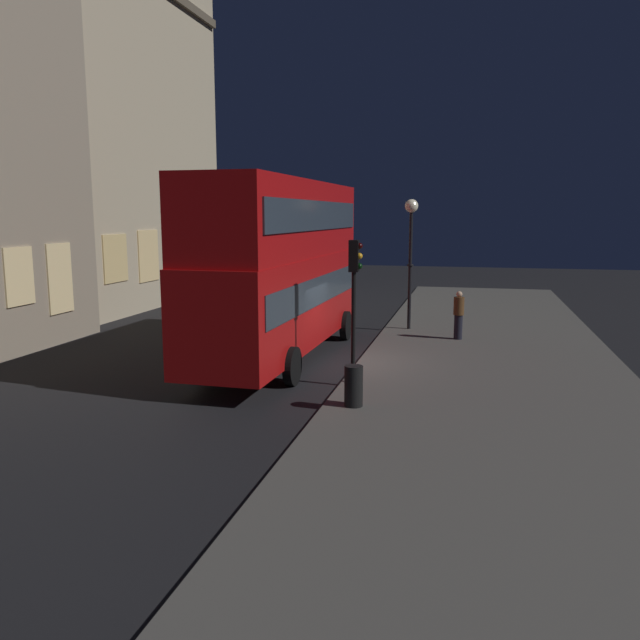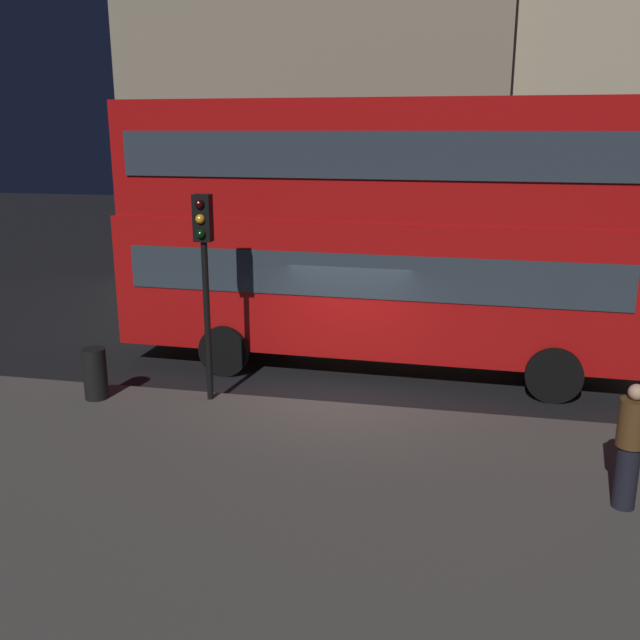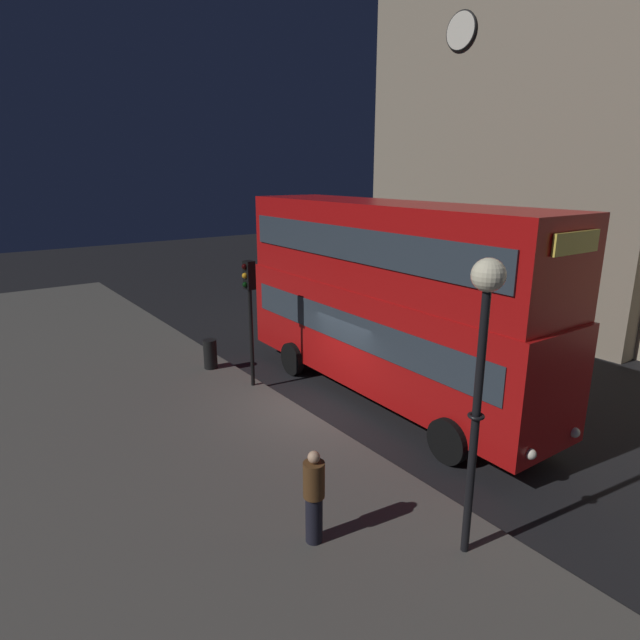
# 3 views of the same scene
# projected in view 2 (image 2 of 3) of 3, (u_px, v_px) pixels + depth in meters

# --- Properties ---
(ground_plane) EXTENTS (80.00, 80.00, 0.00)m
(ground_plane) POSITION_uv_depth(u_px,v_px,m) (341.00, 399.00, 13.98)
(ground_plane) COLOR black
(sidewalk_slab) EXTENTS (44.00, 8.16, 0.12)m
(sidewalk_slab) POSITION_uv_depth(u_px,v_px,m) (282.00, 515.00, 9.65)
(sidewalk_slab) COLOR #4C4944
(sidewalk_slab) RESTS_ON ground
(building_with_clock) EXTENTS (13.32, 7.95, 19.43)m
(building_with_clock) POSITION_uv_depth(u_px,v_px,m) (325.00, 1.00, 25.86)
(building_with_clock) COLOR gray
(building_with_clock) RESTS_ON ground
(double_decker_bus) EXTENTS (11.24, 3.07, 5.75)m
(double_decker_bus) POSITION_uv_depth(u_px,v_px,m) (376.00, 224.00, 15.06)
(double_decker_bus) COLOR #B20F0F
(double_decker_bus) RESTS_ON ground
(traffic_light_near_kerb) EXTENTS (0.33, 0.37, 3.92)m
(traffic_light_near_kerb) POSITION_uv_depth(u_px,v_px,m) (204.00, 255.00, 12.91)
(traffic_light_near_kerb) COLOR black
(traffic_light_near_kerb) RESTS_ON sidewalk_slab
(pedestrian) EXTENTS (0.39, 0.39, 1.80)m
(pedestrian) POSITION_uv_depth(u_px,v_px,m) (630.00, 445.00, 9.52)
(pedestrian) COLOR black
(pedestrian) RESTS_ON sidewalk_slab
(litter_bin) EXTENTS (0.45, 0.45, 1.00)m
(litter_bin) POSITION_uv_depth(u_px,v_px,m) (95.00, 374.00, 13.57)
(litter_bin) COLOR black
(litter_bin) RESTS_ON sidewalk_slab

